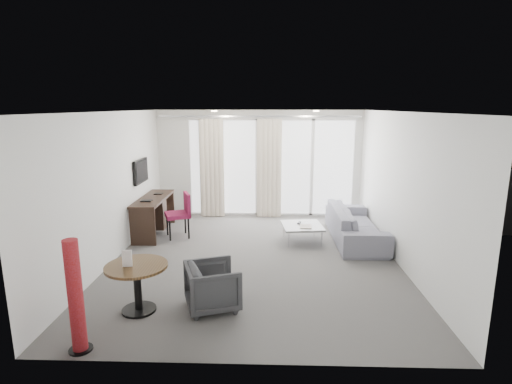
{
  "coord_description": "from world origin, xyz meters",
  "views": [
    {
      "loc": [
        0.24,
        -6.76,
        2.69
      ],
      "look_at": [
        0.0,
        0.6,
        1.1
      ],
      "focal_mm": 28.0,
      "sensor_mm": 36.0,
      "label": 1
    }
  ],
  "objects_px": {
    "desk": "(154,215)",
    "coffee_table": "(302,233)",
    "round_table": "(138,288)",
    "sofa": "(355,224)",
    "rattan_chair_a": "(300,187)",
    "rattan_chair_b": "(321,190)",
    "tub_armchair": "(213,286)",
    "desk_chair": "(177,215)",
    "red_lamp": "(75,297)"
  },
  "relations": [
    {
      "from": "desk_chair",
      "to": "red_lamp",
      "type": "distance_m",
      "value": 4.0
    },
    {
      "from": "tub_armchair",
      "to": "sofa",
      "type": "xyz_separation_m",
      "value": [
        2.52,
        2.91,
        0.02
      ]
    },
    {
      "from": "tub_armchair",
      "to": "desk_chair",
      "type": "bearing_deg",
      "value": 2.12
    },
    {
      "from": "tub_armchair",
      "to": "rattan_chair_a",
      "type": "relative_size",
      "value": 0.81
    },
    {
      "from": "red_lamp",
      "to": "sofa",
      "type": "relative_size",
      "value": 0.57
    },
    {
      "from": "tub_armchair",
      "to": "rattan_chair_b",
      "type": "height_order",
      "value": "rattan_chair_b"
    },
    {
      "from": "round_table",
      "to": "sofa",
      "type": "bearing_deg",
      "value": 40.82
    },
    {
      "from": "red_lamp",
      "to": "round_table",
      "type": "bearing_deg",
      "value": 67.37
    },
    {
      "from": "desk",
      "to": "rattan_chair_b",
      "type": "xyz_separation_m",
      "value": [
        3.93,
        2.8,
        0.01
      ]
    },
    {
      "from": "desk_chair",
      "to": "tub_armchair",
      "type": "relative_size",
      "value": 1.35
    },
    {
      "from": "round_table",
      "to": "sofa",
      "type": "relative_size",
      "value": 0.36
    },
    {
      "from": "sofa",
      "to": "desk",
      "type": "bearing_deg",
      "value": 85.91
    },
    {
      "from": "round_table",
      "to": "rattan_chair_b",
      "type": "height_order",
      "value": "rattan_chair_b"
    },
    {
      "from": "sofa",
      "to": "rattan_chair_a",
      "type": "height_order",
      "value": "rattan_chair_a"
    },
    {
      "from": "sofa",
      "to": "desk_chair",
      "type": "bearing_deg",
      "value": 88.93
    },
    {
      "from": "round_table",
      "to": "coffee_table",
      "type": "bearing_deg",
      "value": 49.97
    },
    {
      "from": "tub_armchair",
      "to": "rattan_chair_b",
      "type": "relative_size",
      "value": 0.87
    },
    {
      "from": "round_table",
      "to": "red_lamp",
      "type": "distance_m",
      "value": 1.03
    },
    {
      "from": "sofa",
      "to": "rattan_chair_a",
      "type": "distance_m",
      "value": 3.4
    },
    {
      "from": "red_lamp",
      "to": "rattan_chair_a",
      "type": "height_order",
      "value": "red_lamp"
    },
    {
      "from": "rattan_chair_b",
      "to": "rattan_chair_a",
      "type": "bearing_deg",
      "value": 151.93
    },
    {
      "from": "tub_armchair",
      "to": "coffee_table",
      "type": "relative_size",
      "value": 0.88
    },
    {
      "from": "desk",
      "to": "coffee_table",
      "type": "bearing_deg",
      "value": -8.33
    },
    {
      "from": "rattan_chair_a",
      "to": "coffee_table",
      "type": "bearing_deg",
      "value": -80.66
    },
    {
      "from": "desk",
      "to": "round_table",
      "type": "bearing_deg",
      "value": -77.65
    },
    {
      "from": "desk_chair",
      "to": "round_table",
      "type": "height_order",
      "value": "desk_chair"
    },
    {
      "from": "round_table",
      "to": "tub_armchair",
      "type": "xyz_separation_m",
      "value": [
        0.98,
        0.11,
        -0.01
      ]
    },
    {
      "from": "rattan_chair_a",
      "to": "tub_armchair",
      "type": "bearing_deg",
      "value": -92.01
    },
    {
      "from": "round_table",
      "to": "coffee_table",
      "type": "relative_size",
      "value": 1.04
    },
    {
      "from": "desk_chair",
      "to": "rattan_chair_b",
      "type": "distance_m",
      "value": 4.53
    },
    {
      "from": "round_table",
      "to": "red_lamp",
      "type": "height_order",
      "value": "red_lamp"
    },
    {
      "from": "coffee_table",
      "to": "rattan_chair_a",
      "type": "xyz_separation_m",
      "value": [
        0.2,
        3.44,
        0.25
      ]
    },
    {
      "from": "red_lamp",
      "to": "sofa",
      "type": "distance_m",
      "value": 5.52
    },
    {
      "from": "coffee_table",
      "to": "desk",
      "type": "bearing_deg",
      "value": 171.67
    },
    {
      "from": "tub_armchair",
      "to": "coffee_table",
      "type": "bearing_deg",
      "value": -46.35
    },
    {
      "from": "rattan_chair_a",
      "to": "rattan_chair_b",
      "type": "bearing_deg",
      "value": -4.07
    },
    {
      "from": "desk_chair",
      "to": "rattan_chair_b",
      "type": "bearing_deg",
      "value": 20.11
    },
    {
      "from": "round_table",
      "to": "rattan_chair_a",
      "type": "height_order",
      "value": "rattan_chair_a"
    },
    {
      "from": "coffee_table",
      "to": "rattan_chair_a",
      "type": "relative_size",
      "value": 0.91
    },
    {
      "from": "tub_armchair",
      "to": "rattan_chair_b",
      "type": "bearing_deg",
      "value": -39.22
    },
    {
      "from": "desk",
      "to": "sofa",
      "type": "bearing_deg",
      "value": -4.09
    },
    {
      "from": "desk_chair",
      "to": "red_lamp",
      "type": "relative_size",
      "value": 0.71
    },
    {
      "from": "red_lamp",
      "to": "rattan_chair_b",
      "type": "xyz_separation_m",
      "value": [
        3.58,
        7.03,
        -0.25
      ]
    },
    {
      "from": "round_table",
      "to": "desk",
      "type": "bearing_deg",
      "value": 102.35
    },
    {
      "from": "red_lamp",
      "to": "sofa",
      "type": "xyz_separation_m",
      "value": [
        3.87,
        3.92,
        -0.32
      ]
    },
    {
      "from": "desk",
      "to": "coffee_table",
      "type": "distance_m",
      "value": 3.18
    },
    {
      "from": "desk",
      "to": "desk_chair",
      "type": "bearing_deg",
      "value": -22.57
    },
    {
      "from": "desk",
      "to": "round_table",
      "type": "xyz_separation_m",
      "value": [
        0.73,
        -3.33,
        -0.07
      ]
    },
    {
      "from": "round_table",
      "to": "rattan_chair_b",
      "type": "distance_m",
      "value": 6.91
    },
    {
      "from": "coffee_table",
      "to": "red_lamp",
      "type": "bearing_deg",
      "value": -126.47
    }
  ]
}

